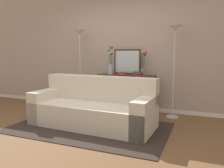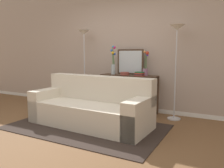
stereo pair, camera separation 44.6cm
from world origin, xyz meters
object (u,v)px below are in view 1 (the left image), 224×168
Objects in this scene: floor_lamp_right at (175,46)px; wall_mirror at (127,62)px; console_table at (126,87)px; vase_short_flowers at (144,66)px; book_row_under_console at (111,108)px; vase_tall_flowers at (110,62)px; floor_lamp_left at (80,47)px; fruit_bowl at (123,74)px; couch at (93,108)px; book_stack at (138,74)px.

floor_lamp_right reaches higher than wall_mirror.
console_table is 0.60m from vase_short_flowers.
vase_tall_flowers is at bearing -89.29° from book_row_under_console.
floor_lamp_left is 2.99× the size of wall_mirror.
vase_tall_flowers reaches higher than console_table.
floor_lamp_left reaches higher than fruit_bowl.
vase_tall_flowers is 0.75m from vase_short_flowers.
couch is at bearing -83.71° from book_row_under_console.
console_table is at bearing 3.52° from floor_lamp_left.
vase_tall_flowers is at bearing 178.58° from floor_lamp_right.
fruit_bowl is 0.33m from book_stack.
vase_short_flowers is at bearing 3.52° from console_table.
book_row_under_console is (0.75, 0.07, -1.39)m from floor_lamp_left.
wall_mirror is (-0.03, 0.14, 0.55)m from console_table.
floor_lamp_right reaches higher than fruit_bowl.
wall_mirror is at bearing 10.61° from floor_lamp_left.
floor_lamp_right is 1.96m from book_row_under_console.
vase_tall_flowers is (-0.34, -0.17, -0.01)m from wall_mirror.
vase_short_flowers is 1.61× the size of book_row_under_console.
book_stack reaches higher than book_row_under_console.
floor_lamp_left is 9.33× the size of fruit_bowl.
console_table is 1.99× the size of vase_tall_flowers.
couch is at bearing -116.25° from book_stack.
console_table is 6.41× the size of fruit_bowl.
book_row_under_console is at bearing 180.00° from console_table.
couch is 10.83× the size of book_stack.
couch is 1.19m from fruit_bowl.
vase_tall_flowers reaches higher than couch.
wall_mirror is 0.34m from fruit_bowl.
vase_short_flowers is (0.62, 1.16, 0.72)m from couch.
vase_tall_flowers reaches higher than book_stack.
console_table is at bearing 5.41° from vase_tall_flowers.
console_table is at bearing 163.42° from book_stack.
floor_lamp_left is 1.16m from wall_mirror.
wall_mirror is at bearing 144.67° from book_stack.
book_stack is (0.52, 1.05, 0.56)m from couch.
vase_short_flowers is (0.40, -0.11, -0.08)m from wall_mirror.
console_table is 0.69× the size of floor_lamp_right.
floor_lamp_left is 5.74× the size of book_row_under_console.
vase_short_flowers is at bearing 47.69° from book_stack.
floor_lamp_right is at bearing 1.12° from book_stack.
vase_tall_flowers is at bearing 175.68° from book_stack.
book_stack reaches higher than fruit_bowl.
wall_mirror is at bearing 21.95° from book_row_under_console.
book_stack is (0.33, 0.01, 0.01)m from fruit_bowl.
console_table is (0.24, 1.14, 0.25)m from couch.
couch is 3.52× the size of vase_tall_flowers.
vase_short_flowers is (0.74, 0.06, -0.07)m from vase_tall_flowers.
couch is 1.77× the size of console_table.
couch is at bearing -100.34° from fruit_bowl.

